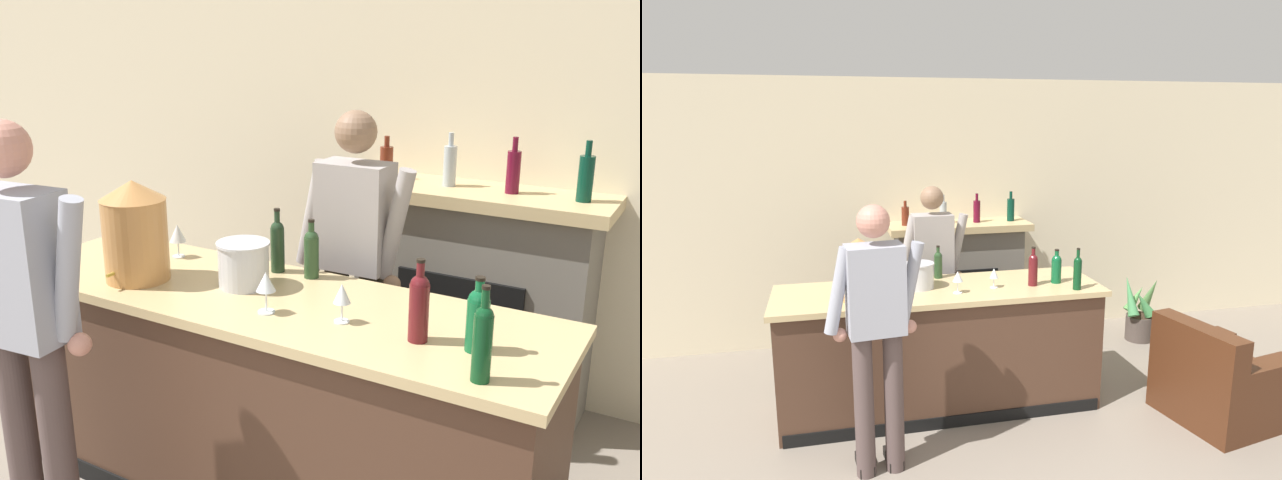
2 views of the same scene
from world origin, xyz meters
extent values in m
cube|color=beige|center=(0.00, 4.42, 1.38)|extent=(12.00, 0.07, 2.75)
cube|color=#482E21|center=(-0.07, 2.80, 0.49)|extent=(2.53, 0.72, 0.98)
cube|color=tan|center=(-0.07, 2.80, 1.00)|extent=(2.60, 0.79, 0.04)
cube|color=black|center=(-0.07, 2.44, 0.05)|extent=(2.48, 0.01, 0.10)
cube|color=slate|center=(0.40, 4.17, 0.61)|extent=(1.30, 0.44, 1.22)
cube|color=black|center=(0.40, 3.94, 0.45)|extent=(0.72, 0.02, 0.78)
cube|color=tan|center=(0.40, 4.15, 1.25)|extent=(1.46, 0.52, 0.07)
cylinder|color=#612415|center=(-0.15, 4.15, 1.38)|extent=(0.08, 0.08, 0.19)
cylinder|color=#612415|center=(-0.15, 4.15, 1.51)|extent=(0.03, 0.03, 0.06)
cylinder|color=#A4B0B5|center=(0.24, 4.15, 1.40)|extent=(0.07, 0.07, 0.22)
cylinder|color=#A4B0B5|center=(0.24, 4.15, 1.55)|extent=(0.03, 0.03, 0.07)
cylinder|color=#570D22|center=(0.59, 4.15, 1.40)|extent=(0.07, 0.07, 0.23)
cylinder|color=#570D22|center=(0.59, 4.15, 1.55)|extent=(0.03, 0.03, 0.08)
cylinder|color=#083425|center=(0.96, 4.15, 1.41)|extent=(0.08, 0.08, 0.23)
cylinder|color=#083425|center=(0.96, 4.15, 1.56)|extent=(0.03, 0.03, 0.08)
cube|color=#452313|center=(2.07, 2.11, 0.22)|extent=(0.90, 0.94, 0.43)
cube|color=#452313|center=(1.79, 2.06, 0.41)|extent=(0.33, 0.83, 0.82)
cube|color=#452313|center=(2.13, 1.82, 0.29)|extent=(0.79, 0.34, 0.57)
cube|color=#452313|center=(2.01, 2.41, 0.29)|extent=(0.79, 0.34, 0.57)
cylinder|color=#4A3F39|center=(2.31, 3.74, 0.13)|extent=(0.30, 0.30, 0.27)
cylinder|color=#332319|center=(2.31, 3.74, 0.26)|extent=(0.27, 0.27, 0.02)
cone|color=#588748|center=(2.43, 3.77, 0.49)|extent=(0.19, 0.30, 0.42)
cone|color=#548F49|center=(2.29, 3.83, 0.43)|extent=(0.30, 0.17, 0.32)
cone|color=#42854C|center=(2.18, 3.74, 0.50)|extent=(0.14, 0.33, 0.43)
cone|color=#408649|center=(2.29, 3.65, 0.43)|extent=(0.27, 0.17, 0.30)
cylinder|color=#4E3E3C|center=(-0.54, 2.02, 0.50)|extent=(0.13, 0.13, 1.00)
cube|color=black|center=(-0.55, 2.09, 0.04)|extent=(0.12, 0.25, 0.07)
cylinder|color=#4E3E3C|center=(-0.74, 1.99, 0.50)|extent=(0.13, 0.13, 1.00)
cube|color=black|center=(-0.74, 2.06, 0.04)|extent=(0.12, 0.25, 0.07)
cube|color=#979AA7|center=(-0.64, 2.01, 1.29)|extent=(0.38, 0.26, 0.58)
cylinder|color=#979AA7|center=(-0.41, 2.05, 1.30)|extent=(0.20, 0.08, 0.57)
sphere|color=tan|center=(-0.41, 2.07, 1.00)|extent=(0.09, 0.09, 0.09)
cylinder|color=#979AA7|center=(-0.87, 2.00, 1.30)|extent=(0.20, 0.08, 0.57)
sphere|color=tan|center=(-0.87, 2.02, 1.00)|extent=(0.09, 0.09, 0.09)
sphere|color=tan|center=(-0.64, 2.01, 1.73)|extent=(0.21, 0.21, 0.21)
cylinder|color=#474537|center=(-0.10, 3.48, 0.48)|extent=(0.13, 0.13, 0.96)
cube|color=black|center=(-0.10, 3.41, 0.04)|extent=(0.10, 0.24, 0.07)
cylinder|color=#474537|center=(0.10, 3.48, 0.48)|extent=(0.13, 0.13, 0.96)
cube|color=black|center=(0.10, 3.41, 0.04)|extent=(0.10, 0.24, 0.07)
cube|color=#A09998|center=(0.00, 3.48, 1.23)|extent=(0.36, 0.23, 0.54)
cylinder|color=#A09998|center=(-0.23, 3.45, 1.23)|extent=(0.20, 0.08, 0.57)
sphere|color=#89684F|center=(-0.23, 3.43, 0.93)|extent=(0.09, 0.09, 0.09)
cylinder|color=#A09998|center=(0.23, 3.46, 1.23)|extent=(0.20, 0.08, 0.57)
sphere|color=#89684F|center=(0.23, 3.44, 0.93)|extent=(0.09, 0.09, 0.09)
sphere|color=#89684F|center=(0.00, 3.48, 1.66)|extent=(0.21, 0.21, 0.21)
cylinder|color=#BE8248|center=(-0.70, 2.67, 1.21)|extent=(0.29, 0.29, 0.38)
cone|color=#BE8248|center=(-0.70, 2.67, 1.44)|extent=(0.30, 0.30, 0.09)
cylinder|color=#B29333|center=(-0.70, 2.50, 1.09)|extent=(0.02, 0.04, 0.02)
cylinder|color=silver|center=(-0.22, 2.85, 1.12)|extent=(0.23, 0.23, 0.19)
cylinder|color=silver|center=(-0.22, 2.85, 1.22)|extent=(0.24, 0.24, 0.01)
cylinder|color=#0C3B1B|center=(0.98, 2.52, 1.14)|extent=(0.06, 0.06, 0.23)
sphere|color=#0C3B1B|center=(0.98, 2.52, 1.25)|extent=(0.06, 0.06, 0.06)
cylinder|color=#0C3B1B|center=(0.98, 2.52, 1.30)|extent=(0.03, 0.03, 0.09)
cylinder|color=black|center=(0.98, 2.52, 1.35)|extent=(0.03, 0.03, 0.01)
cylinder|color=#264123|center=(-0.02, 3.10, 1.12)|extent=(0.07, 0.07, 0.19)
sphere|color=#264123|center=(-0.02, 3.10, 1.21)|extent=(0.07, 0.07, 0.07)
cylinder|color=#264123|center=(-0.02, 3.10, 1.25)|extent=(0.03, 0.03, 0.07)
cylinder|color=black|center=(-0.02, 3.10, 1.30)|extent=(0.03, 0.03, 0.01)
cylinder|color=#0F562D|center=(0.90, 2.74, 1.12)|extent=(0.08, 0.08, 0.19)
sphere|color=#0F562D|center=(0.90, 2.74, 1.22)|extent=(0.08, 0.08, 0.08)
cylinder|color=#0F562D|center=(0.90, 2.74, 1.25)|extent=(0.03, 0.03, 0.08)
cylinder|color=black|center=(0.90, 2.74, 1.30)|extent=(0.04, 0.04, 0.01)
cylinder|color=#561419|center=(0.68, 2.71, 1.13)|extent=(0.08, 0.08, 0.22)
sphere|color=#561419|center=(0.68, 2.71, 1.24)|extent=(0.07, 0.07, 0.07)
cylinder|color=#561419|center=(0.68, 2.71, 1.29)|extent=(0.03, 0.03, 0.09)
cylinder|color=black|center=(0.68, 2.71, 1.34)|extent=(0.03, 0.03, 0.01)
cylinder|color=#1D331E|center=(-0.20, 3.09, 1.13)|extent=(0.07, 0.07, 0.21)
sphere|color=#1D331E|center=(-0.20, 3.09, 1.24)|extent=(0.06, 0.06, 0.06)
cylinder|color=#1D331E|center=(-0.20, 3.09, 1.28)|extent=(0.03, 0.03, 0.08)
cylinder|color=black|center=(-0.20, 3.09, 1.33)|extent=(0.03, 0.03, 0.01)
cylinder|color=silver|center=(0.04, 2.64, 1.03)|extent=(0.07, 0.07, 0.01)
cylinder|color=silver|center=(0.04, 2.64, 1.07)|extent=(0.01, 0.01, 0.09)
cone|color=silver|center=(0.04, 2.64, 1.16)|extent=(0.08, 0.08, 0.08)
cylinder|color=silver|center=(0.36, 2.71, 1.03)|extent=(0.06, 0.06, 0.01)
cylinder|color=silver|center=(0.36, 2.71, 1.07)|extent=(0.01, 0.01, 0.08)
cone|color=silver|center=(0.36, 2.71, 1.14)|extent=(0.07, 0.07, 0.08)
cylinder|color=silver|center=(-0.76, 3.01, 1.03)|extent=(0.06, 0.06, 0.01)
cylinder|color=silver|center=(-0.76, 3.01, 1.07)|extent=(0.01, 0.01, 0.08)
cone|color=silver|center=(-0.76, 3.01, 1.15)|extent=(0.08, 0.08, 0.09)
camera|label=1|loc=(1.62, 0.43, 2.15)|focal=40.00mm
camera|label=2|loc=(-0.90, -1.49, 2.36)|focal=32.00mm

